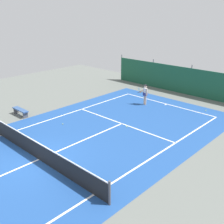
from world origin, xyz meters
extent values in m
plane|color=slate|center=(0.00, 0.00, 0.00)|extent=(36.00, 36.00, 0.00)
cube|color=#1E478C|center=(0.00, 0.00, 0.00)|extent=(11.02, 26.60, 0.01)
cube|color=white|center=(0.00, 11.90, 0.01)|extent=(8.22, 0.10, 0.01)
cube|color=white|center=(-4.11, 0.00, 0.01)|extent=(0.10, 23.80, 0.01)
cube|color=white|center=(4.11, 0.00, 0.01)|extent=(0.10, 23.80, 0.01)
cube|color=white|center=(0.00, 6.40, 0.01)|extent=(8.22, 0.10, 0.01)
cube|color=white|center=(0.00, 0.00, 0.01)|extent=(0.10, 12.80, 0.01)
cube|color=white|center=(0.00, 11.75, 0.01)|extent=(0.10, 0.30, 0.01)
cube|color=black|center=(0.00, 0.00, 0.47)|extent=(9.92, 0.03, 0.95)
cube|color=white|center=(0.00, 0.00, 0.97)|extent=(9.92, 0.04, 0.05)
cylinder|color=#47474C|center=(5.01, 0.00, 0.55)|extent=(0.10, 0.10, 1.10)
cube|color=#195138|center=(0.00, 15.46, 1.20)|extent=(16.22, 0.06, 2.40)
cylinder|color=#595B60|center=(-8.11, 15.52, 1.35)|extent=(0.08, 0.08, 2.70)
cylinder|color=#595B60|center=(-4.05, 15.52, 1.35)|extent=(0.08, 0.08, 2.70)
cylinder|color=#595B60|center=(0.00, 15.52, 1.35)|extent=(0.08, 0.08, 2.70)
cube|color=#234C1E|center=(0.00, 16.06, 0.55)|extent=(14.60, 0.70, 1.10)
cylinder|color=#D8AD8C|center=(-1.16, 10.57, 0.41)|extent=(0.12, 0.12, 0.82)
cylinder|color=#D8AD8C|center=(-1.34, 10.66, 0.41)|extent=(0.12, 0.12, 0.82)
cylinder|color=navy|center=(-1.25, 10.61, 0.90)|extent=(0.40, 0.40, 0.22)
cube|color=white|center=(-1.25, 10.61, 1.10)|extent=(0.41, 0.34, 0.56)
sphere|color=#D8AD8C|center=(-1.25, 10.61, 1.53)|extent=(0.22, 0.22, 0.22)
cylinder|color=black|center=(-1.25, 10.61, 1.62)|extent=(0.23, 0.23, 0.04)
cylinder|color=#D8AD8C|center=(-1.05, 10.51, 1.13)|extent=(0.09, 0.09, 0.58)
cylinder|color=#D8AD8C|center=(-1.51, 10.61, 1.13)|extent=(0.31, 0.51, 0.41)
cylinder|color=black|center=(-1.69, 10.36, 1.02)|extent=(0.15, 0.26, 0.13)
torus|color=teal|center=(-1.69, 10.36, 1.24)|extent=(0.33, 0.25, 0.29)
sphere|color=#CCDB33|center=(2.98, 12.59, 0.03)|extent=(0.07, 0.07, 0.07)
sphere|color=#CCDB33|center=(-2.78, 3.60, 0.03)|extent=(0.07, 0.07, 0.07)
sphere|color=#CCDB33|center=(0.61, 6.18, 0.03)|extent=(0.07, 0.07, 0.07)
cube|color=#335184|center=(-6.31, 2.53, 0.45)|extent=(1.60, 0.40, 0.08)
cube|color=#4C4C51|center=(-6.96, 2.53, 0.23)|extent=(0.08, 0.36, 0.45)
cube|color=#4C4C51|center=(-5.66, 2.53, 0.23)|extent=(0.08, 0.36, 0.45)
camera|label=1|loc=(11.09, -6.30, 7.23)|focal=43.80mm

